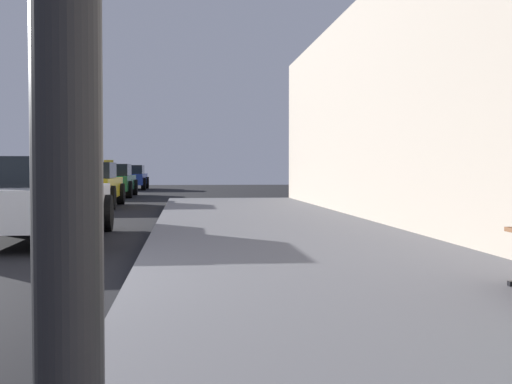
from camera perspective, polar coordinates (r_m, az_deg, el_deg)
sidewalk at (r=6.25m, az=8.09°, el=-7.44°), size 4.00×32.00×0.15m
car_white at (r=11.03m, az=-17.70°, el=-0.46°), size 1.97×4.20×1.27m
car_yellow at (r=20.11m, az=-13.97°, el=0.63°), size 1.93×4.23×1.27m
car_green at (r=27.23m, az=-12.18°, el=0.98°), size 2.05×4.44×1.43m
car_blue at (r=36.46m, az=-10.58°, el=1.23°), size 1.99×4.57×1.27m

